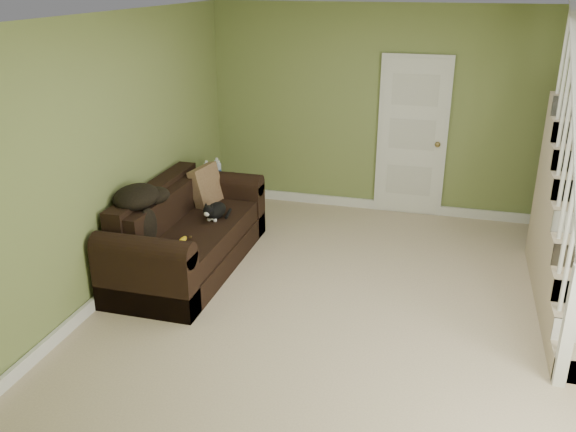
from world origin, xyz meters
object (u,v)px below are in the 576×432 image
Objects in this scene: side_table at (216,199)px; cat at (215,211)px; sofa at (186,237)px; banana at (182,241)px.

cat is (0.43, -1.05, 0.27)m from side_table.
sofa is 4.63× the size of cat.
cat is 2.33× the size of banana.
side_table reaches higher than cat.
cat is at bearing -67.86° from side_table.
banana is (-0.07, -0.68, -0.06)m from cat.
side_table reaches higher than banana.
side_table is 1.17m from cat.
banana is at bearing -78.37° from side_table.
cat reaches higher than banana.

